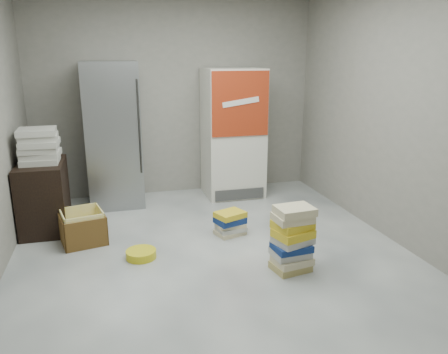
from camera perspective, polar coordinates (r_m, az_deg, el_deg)
name	(u,v)px	position (r m, az deg, el deg)	size (l,w,h in m)	color
ground	(219,264)	(4.36, -0.69, -11.29)	(5.00, 5.00, 0.00)	silver
room_shell	(218,76)	(3.89, -0.78, 13.03)	(4.04, 5.04, 2.82)	gray
steel_fridge	(113,135)	(5.99, -14.27, 5.33)	(0.70, 0.72, 1.90)	#9DA0A5
coke_cooler	(233,133)	(6.22, 1.17, 5.76)	(0.80, 0.73, 1.80)	silver
wood_shelf	(44,196)	(5.46, -22.46, -2.34)	(0.50, 0.80, 0.80)	black
supply_box_stack	(39,146)	(5.31, -22.99, 3.78)	(0.43, 0.44, 0.39)	beige
phonebook_stack_main	(292,239)	(4.17, 8.91, -7.98)	(0.40, 0.37, 0.64)	tan
phonebook_stack_side	(230,223)	(4.97, 0.82, -6.02)	(0.38, 0.34, 0.28)	beige
cardboard_box	(83,229)	(5.02, -17.95, -6.51)	(0.53, 0.53, 0.36)	yellow
bucket_lid	(141,254)	(4.54, -10.78, -9.86)	(0.30, 0.30, 0.08)	yellow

